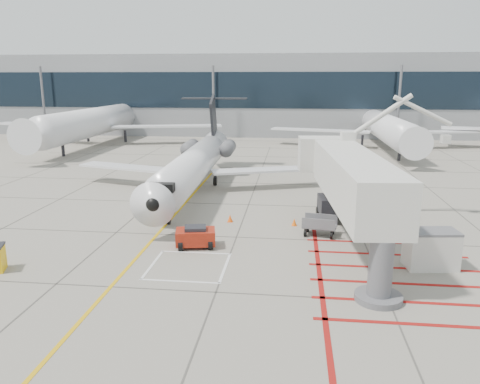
# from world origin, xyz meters

# --- Properties ---
(ground_plane) EXTENTS (260.00, 260.00, 0.00)m
(ground_plane) POSITION_xyz_m (0.00, 0.00, 0.00)
(ground_plane) COLOR gray
(ground_plane) RESTS_ON ground
(regional_jet) EXTENTS (24.99, 31.17, 8.02)m
(regional_jet) POSITION_xyz_m (-5.19, 13.37, 4.01)
(regional_jet) COLOR white
(regional_jet) RESTS_ON ground_plane
(jet_bridge) EXTENTS (10.42, 19.40, 7.48)m
(jet_bridge) POSITION_xyz_m (6.98, 2.42, 3.74)
(jet_bridge) COLOR silver
(jet_bridge) RESTS_ON ground_plane
(pushback_tug) EXTENTS (2.57, 1.88, 1.36)m
(pushback_tug) POSITION_xyz_m (-2.23, 1.98, 0.68)
(pushback_tug) COLOR #9D200F
(pushback_tug) RESTS_ON ground_plane
(baggage_cart) EXTENTS (2.33, 1.71, 1.33)m
(baggage_cart) POSITION_xyz_m (5.29, 4.98, 0.67)
(baggage_cart) COLOR #5E5E63
(baggage_cart) RESTS_ON ground_plane
(ground_power_unit) EXTENTS (2.78, 1.83, 2.07)m
(ground_power_unit) POSITION_xyz_m (10.92, 0.31, 1.04)
(ground_power_unit) COLOR silver
(ground_power_unit) RESTS_ON ground_plane
(cone_nose) EXTENTS (0.38, 0.38, 0.53)m
(cone_nose) POSITION_xyz_m (-0.85, 7.24, 0.26)
(cone_nose) COLOR #FD560D
(cone_nose) RESTS_ON ground_plane
(cone_side) EXTENTS (0.36, 0.36, 0.50)m
(cone_side) POSITION_xyz_m (3.67, 6.89, 0.25)
(cone_side) COLOR #F9620D
(cone_side) RESTS_ON ground_plane
(terminal_building) EXTENTS (180.00, 28.00, 14.00)m
(terminal_building) POSITION_xyz_m (10.00, 70.00, 7.00)
(terminal_building) COLOR gray
(terminal_building) RESTS_ON ground_plane
(terminal_glass_band) EXTENTS (180.00, 0.10, 6.00)m
(terminal_glass_band) POSITION_xyz_m (10.00, 55.95, 8.00)
(terminal_glass_band) COLOR black
(terminal_glass_band) RESTS_ON ground_plane
(bg_aircraft_b) EXTENTS (37.56, 41.73, 12.52)m
(bg_aircraft_b) POSITION_xyz_m (-26.51, 46.00, 6.26)
(bg_aircraft_b) COLOR silver
(bg_aircraft_b) RESTS_ON ground_plane
(bg_aircraft_c) EXTENTS (33.04, 36.71, 11.01)m
(bg_aircraft_c) POSITION_xyz_m (16.51, 46.00, 5.51)
(bg_aircraft_c) COLOR silver
(bg_aircraft_c) RESTS_ON ground_plane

